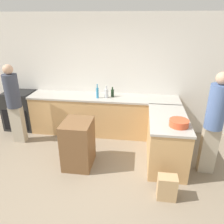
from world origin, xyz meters
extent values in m
plane|color=gray|center=(0.00, 0.00, 0.00)|extent=(14.00, 14.00, 0.00)
cube|color=white|center=(0.00, 2.31, 1.35)|extent=(8.00, 0.06, 2.70)
cube|color=tan|center=(0.00, 1.97, 0.44)|extent=(3.39, 0.62, 0.88)
cube|color=#ADA89E|center=(0.00, 1.97, 0.90)|extent=(3.42, 0.65, 0.04)
cube|color=tan|center=(1.37, 1.00, 0.44)|extent=(0.66, 1.32, 0.88)
cube|color=#ADA89E|center=(1.37, 1.00, 0.90)|extent=(0.69, 1.35, 0.04)
cube|color=black|center=(-2.08, 1.98, 0.46)|extent=(0.73, 0.60, 0.92)
cube|color=black|center=(-2.08, 1.67, 0.32)|extent=(0.61, 0.01, 0.52)
cube|color=black|center=(-2.08, 1.98, 0.93)|extent=(0.67, 0.55, 0.01)
cube|color=brown|center=(-0.24, 0.66, 0.44)|extent=(0.51, 0.61, 0.89)
cylinder|color=#DB512D|center=(1.49, 0.67, 0.98)|extent=(0.32, 0.32, 0.11)
cylinder|color=black|center=(0.21, 2.00, 1.00)|extent=(0.07, 0.07, 0.16)
cylinder|color=black|center=(0.21, 2.00, 1.11)|extent=(0.03, 0.03, 0.06)
cylinder|color=silver|center=(0.08, 1.91, 1.02)|extent=(0.08, 0.08, 0.19)
cylinder|color=silver|center=(0.08, 1.91, 1.15)|extent=(0.04, 0.04, 0.07)
cylinder|color=#338CBF|center=(-0.11, 1.86, 1.04)|extent=(0.06, 0.06, 0.23)
cylinder|color=#338CBF|center=(-0.11, 1.86, 1.20)|extent=(0.03, 0.03, 0.09)
cube|color=#ADA38E|center=(-1.79, 1.31, 0.42)|extent=(0.27, 0.16, 0.83)
cylinder|color=#383D4C|center=(-1.79, 1.31, 1.18)|extent=(0.30, 0.30, 0.70)
sphere|color=tan|center=(-1.79, 1.31, 1.63)|extent=(0.20, 0.20, 0.20)
cube|color=#ADA38E|center=(2.07, 0.78, 0.44)|extent=(0.27, 0.16, 0.87)
cylinder|color=#4C6699|center=(2.07, 0.78, 1.25)|extent=(0.30, 0.30, 0.75)
sphere|color=tan|center=(2.07, 0.78, 1.72)|extent=(0.20, 0.20, 0.20)
cube|color=tan|center=(1.31, 0.01, 0.20)|extent=(0.29, 0.19, 0.40)
camera|label=1|loc=(0.84, -2.67, 2.55)|focal=35.00mm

